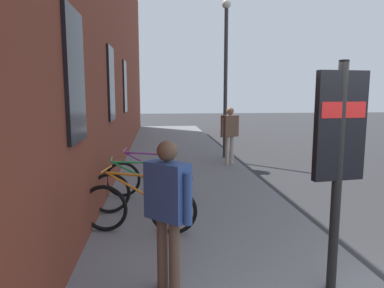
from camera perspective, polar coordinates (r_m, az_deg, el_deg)
ground at (r=9.45m, az=16.25°, el=-5.60°), size 60.00×60.00×0.00m
sidewalk_pavement at (r=10.74m, az=-1.62°, el=-3.30°), size 24.00×3.50×0.12m
station_facade at (r=11.67m, az=-12.56°, el=15.87°), size 22.00×0.65×7.60m
bicycle_mid_rack at (r=5.43m, az=-8.52°, el=-10.06°), size 0.54×1.75×0.97m
bicycle_by_door at (r=6.36m, az=-8.25°, el=-7.30°), size 0.48×1.77×0.97m
bicycle_end_of_row at (r=7.23m, az=-6.87°, el=-5.40°), size 0.48×1.77×0.97m
transit_info_sign at (r=3.87m, az=22.58°, el=0.42°), size 0.16×0.56×2.40m
pedestrian_near_bus at (r=3.70m, az=-3.92°, el=-9.07°), size 0.48×0.50×1.61m
pedestrian_by_facade at (r=10.38m, az=6.07°, el=2.30°), size 0.42×0.58×1.67m
street_lamp at (r=11.50m, az=5.44°, el=12.44°), size 0.28×0.28×4.93m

